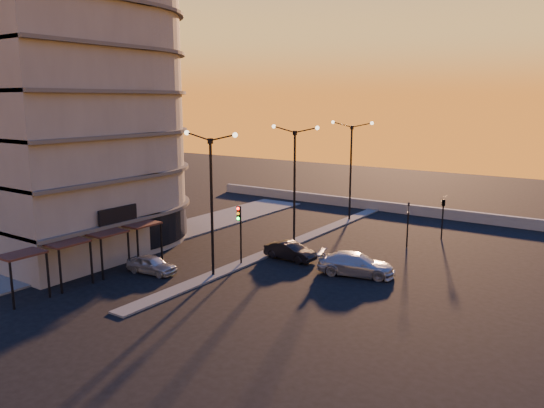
{
  "coord_description": "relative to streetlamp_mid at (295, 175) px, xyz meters",
  "views": [
    {
      "loc": [
        22.16,
        -25.31,
        11.45
      ],
      "look_at": [
        -0.44,
        7.48,
        3.6
      ],
      "focal_mm": 35.0,
      "sensor_mm": 36.0,
      "label": 1
    }
  ],
  "objects": [
    {
      "name": "ground",
      "position": [
        0.0,
        -10.0,
        -5.59
      ],
      "size": [
        120.0,
        120.0,
        0.0
      ],
      "primitive_type": "plane",
      "color": "black",
      "rests_on": "ground"
    },
    {
      "name": "sidewalk_west",
      "position": [
        -10.5,
        -6.0,
        -5.53
      ],
      "size": [
        5.0,
        40.0,
        0.12
      ],
      "primitive_type": "cube",
      "color": "#4C4C49",
      "rests_on": "ground"
    },
    {
      "name": "median",
      "position": [
        0.0,
        0.0,
        -5.53
      ],
      "size": [
        1.2,
        36.0,
        0.12
      ],
      "primitive_type": "cube",
      "color": "#4C4C49",
      "rests_on": "ground"
    },
    {
      "name": "parapet",
      "position": [
        2.0,
        16.0,
        -5.09
      ],
      "size": [
        44.0,
        0.5,
        1.0
      ],
      "primitive_type": "cube",
      "color": "slate",
      "rests_on": "ground"
    },
    {
      "name": "building",
      "position": [
        -14.0,
        -9.97,
        6.32
      ],
      "size": [
        14.35,
        17.08,
        25.0
      ],
      "color": "slate",
      "rests_on": "ground"
    },
    {
      "name": "streetlamp_near",
      "position": [
        0.0,
        -10.0,
        0.0
      ],
      "size": [
        4.32,
        0.32,
        9.51
      ],
      "color": "black",
      "rests_on": "ground"
    },
    {
      "name": "streetlamp_mid",
      "position": [
        0.0,
        0.0,
        0.0
      ],
      "size": [
        4.32,
        0.32,
        9.51
      ],
      "color": "black",
      "rests_on": "ground"
    },
    {
      "name": "streetlamp_far",
      "position": [
        0.0,
        10.0,
        0.0
      ],
      "size": [
        4.32,
        0.32,
        9.51
      ],
      "color": "black",
      "rests_on": "ground"
    },
    {
      "name": "traffic_light_main",
      "position": [
        0.0,
        -7.13,
        -2.7
      ],
      "size": [
        0.28,
        0.44,
        4.25
      ],
      "color": "black",
      "rests_on": "ground"
    },
    {
      "name": "signal_east_a",
      "position": [
        8.0,
        4.0,
        -3.66
      ],
      "size": [
        0.13,
        0.16,
        3.6
      ],
      "color": "black",
      "rests_on": "ground"
    },
    {
      "name": "signal_east_b",
      "position": [
        9.5,
        8.0,
        -2.49
      ],
      "size": [
        0.42,
        1.99,
        3.6
      ],
      "color": "black",
      "rests_on": "ground"
    },
    {
      "name": "car_hatchback",
      "position": [
        -3.79,
        -11.88,
        -4.98
      ],
      "size": [
        3.72,
        1.84,
        1.22
      ],
      "primitive_type": "imported",
      "rotation": [
        0.0,
        0.0,
        1.68
      ],
      "color": "#A2A5A9",
      "rests_on": "ground"
    },
    {
      "name": "car_sedan",
      "position": [
        2.17,
        -3.99,
        -4.95
      ],
      "size": [
        3.94,
        1.5,
        1.28
      ],
      "primitive_type": "imported",
      "rotation": [
        0.0,
        0.0,
        1.53
      ],
      "color": "black",
      "rests_on": "ground"
    },
    {
      "name": "car_wagon",
      "position": [
        7.65,
        -4.41,
        -4.85
      ],
      "size": [
        5.48,
        3.32,
        1.48
      ],
      "primitive_type": "imported",
      "rotation": [
        0.0,
        0.0,
        1.83
      ],
      "color": "#A5A7AD",
      "rests_on": "ground"
    }
  ]
}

